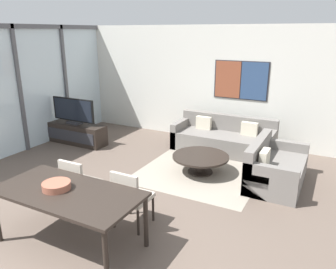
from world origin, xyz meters
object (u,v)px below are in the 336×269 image
at_px(television, 73,111).
at_px(dining_table, 68,196).
at_px(sofa_side, 273,169).
at_px(fruit_bowl, 56,185).
at_px(tv_console, 75,133).
at_px(coffee_table, 201,160).
at_px(sofa_main, 224,139).
at_px(dining_chair_left, 78,182).
at_px(dining_chair_centre, 130,195).

bearing_deg(television, dining_table, -47.89).
relative_size(sofa_side, fruit_bowl, 4.40).
distance_m(tv_console, coffee_table, 3.43).
height_order(tv_console, sofa_main, sofa_main).
bearing_deg(sofa_side, fruit_bowl, 145.63).
bearing_deg(sofa_main, television, -160.99).
bearing_deg(tv_console, dining_chair_left, -46.15).
bearing_deg(sofa_main, fruit_bowl, -100.26).
xyz_separation_m(coffee_table, fruit_bowl, (-0.78, -2.88, 0.54)).
distance_m(coffee_table, fruit_bowl, 3.03).
height_order(tv_console, coffee_table, tv_console).
relative_size(television, dining_table, 0.65).
bearing_deg(dining_chair_centre, fruit_bowl, -131.63).
relative_size(sofa_main, dining_chair_centre, 2.63).
height_order(television, dining_chair_left, television).
distance_m(television, dining_chair_left, 3.39).
bearing_deg(dining_table, sofa_side, 57.52).
distance_m(dining_chair_centre, fruit_bowl, 0.99).
bearing_deg(fruit_bowl, dining_chair_left, 114.11).
xyz_separation_m(coffee_table, dining_chair_left, (-1.08, -2.20, 0.22)).
relative_size(coffee_table, dining_chair_centre, 1.27).
relative_size(tv_console, dining_table, 0.87).
xyz_separation_m(tv_console, sofa_side, (4.75, -0.04, 0.02)).
height_order(tv_console, sofa_side, sofa_side).
height_order(tv_console, dining_table, dining_table).
distance_m(tv_console, sofa_main, 3.62).
xyz_separation_m(sofa_main, sofa_side, (1.33, -1.22, 0.00)).
bearing_deg(dining_chair_centre, television, 143.49).
bearing_deg(dining_chair_centre, tv_console, 143.50).
relative_size(television, dining_chair_left, 1.43).
relative_size(dining_chair_left, fruit_bowl, 2.44).
relative_size(sofa_main, fruit_bowl, 6.43).
height_order(tv_console, fruit_bowl, fruit_bowl).
distance_m(sofa_main, coffee_table, 1.41).
distance_m(tv_console, dining_chair_centre, 4.07).
bearing_deg(television, sofa_main, 19.01).
bearing_deg(television, dining_chair_centre, -36.51).
bearing_deg(dining_chair_centre, sofa_main, 87.53).
xyz_separation_m(tv_console, dining_table, (2.80, -3.10, 0.44)).
height_order(coffee_table, dining_table, dining_table).
distance_m(sofa_side, dining_chair_centre, 2.81).
bearing_deg(sofa_side, dining_table, 147.52).
relative_size(dining_table, fruit_bowl, 5.37).
distance_m(television, sofa_main, 3.66).
bearing_deg(dining_table, coffee_table, 77.80).
relative_size(sofa_side, coffee_table, 1.42).
relative_size(tv_console, coffee_table, 1.51).
bearing_deg(dining_chair_left, fruit_bowl, -65.89).
bearing_deg(dining_chair_left, sofa_main, 73.29).
xyz_separation_m(television, dining_chair_centre, (3.26, -2.42, -0.32)).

